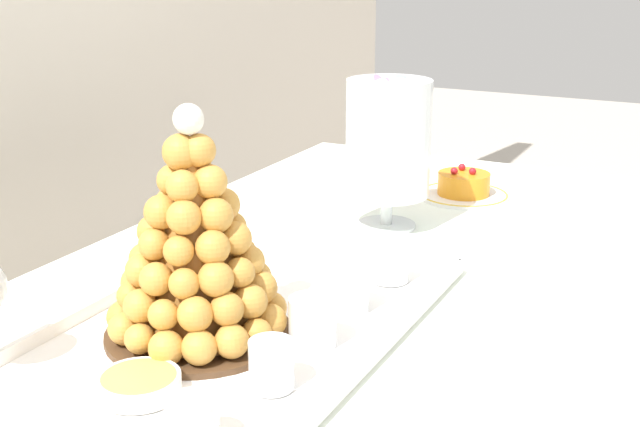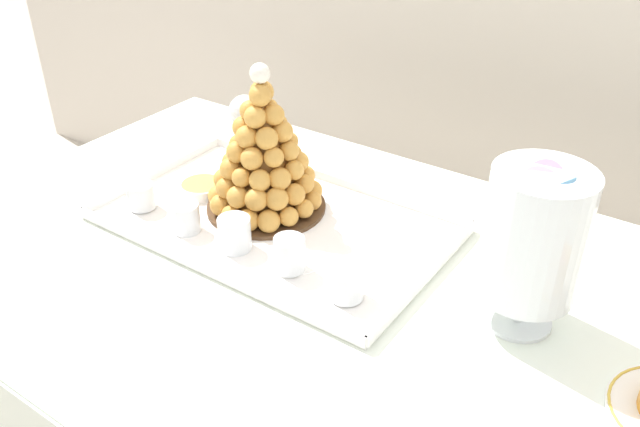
% 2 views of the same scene
% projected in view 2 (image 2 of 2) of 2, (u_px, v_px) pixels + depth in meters
% --- Properties ---
extents(buffet_table, '(1.58, 0.91, 0.73)m').
position_uv_depth(buffet_table, '(349.00, 320.00, 1.11)').
color(buffet_table, brown).
rests_on(buffet_table, ground_plane).
extents(serving_tray, '(0.64, 0.39, 0.02)m').
position_uv_depth(serving_tray, '(274.00, 223.00, 1.22)').
color(serving_tray, white).
rests_on(serving_tray, buffet_table).
extents(croquembouche, '(0.23, 0.23, 0.29)m').
position_uv_depth(croquembouche, '(264.00, 157.00, 1.20)').
color(croquembouche, '#4C331E').
rests_on(croquembouche, serving_tray).
extents(dessert_cup_left, '(0.05, 0.05, 0.05)m').
position_uv_depth(dessert_cup_left, '(141.00, 197.00, 1.25)').
color(dessert_cup_left, silver).
rests_on(dessert_cup_left, serving_tray).
extents(dessert_cup_mid_left, '(0.05, 0.05, 0.05)m').
position_uv_depth(dessert_cup_mid_left, '(186.00, 219.00, 1.18)').
color(dessert_cup_mid_left, silver).
rests_on(dessert_cup_mid_left, serving_tray).
extents(dessert_cup_centre, '(0.06, 0.06, 0.06)m').
position_uv_depth(dessert_cup_centre, '(235.00, 235.00, 1.13)').
color(dessert_cup_centre, silver).
rests_on(dessert_cup_centre, serving_tray).
extents(dessert_cup_mid_right, '(0.05, 0.05, 0.06)m').
position_uv_depth(dessert_cup_mid_right, '(289.00, 255.00, 1.07)').
color(dessert_cup_mid_right, silver).
rests_on(dessert_cup_mid_right, serving_tray).
extents(dessert_cup_right, '(0.05, 0.05, 0.05)m').
position_uv_depth(dessert_cup_right, '(347.00, 285.00, 1.01)').
color(dessert_cup_right, silver).
rests_on(dessert_cup_right, serving_tray).
extents(creme_brulee_ramekin, '(0.09, 0.09, 0.02)m').
position_uv_depth(creme_brulee_ramekin, '(202.00, 187.00, 1.30)').
color(creme_brulee_ramekin, white).
rests_on(creme_brulee_ramekin, serving_tray).
extents(macaron_goblet, '(0.14, 0.14, 0.26)m').
position_uv_depth(macaron_goblet, '(534.00, 236.00, 0.91)').
color(macaron_goblet, white).
rests_on(macaron_goblet, buffet_table).
extents(wine_glass, '(0.07, 0.07, 0.14)m').
position_uv_depth(wine_glass, '(245.00, 113.00, 1.41)').
color(wine_glass, silver).
rests_on(wine_glass, buffet_table).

